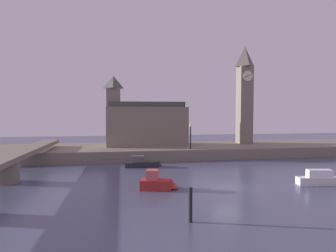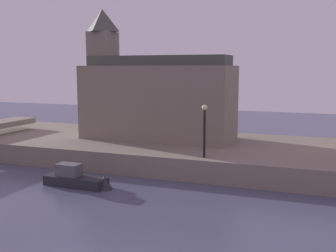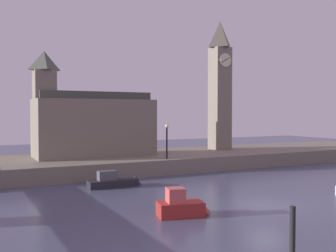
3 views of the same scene
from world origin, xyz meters
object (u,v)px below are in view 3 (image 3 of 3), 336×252
(parliament_hall, at_px, (90,123))
(boat_dinghy_red, at_px, (184,206))
(mooring_post_left, at_px, (292,231))
(streetlamp, at_px, (167,137))
(clock_tower, at_px, (220,83))
(boat_barge_dark, at_px, (118,181))

(parliament_hall, height_order, boat_dinghy_red, parliament_hall)
(mooring_post_left, bearing_deg, boat_dinghy_red, 96.75)
(streetlamp, height_order, mooring_post_left, streetlamp)
(parliament_hall, bearing_deg, clock_tower, 1.92)
(mooring_post_left, bearing_deg, streetlamp, 76.43)
(parliament_hall, xyz_separation_m, boat_barge_dark, (-0.54, -10.06, -4.53))
(mooring_post_left, xyz_separation_m, boat_barge_dark, (-1.24, 18.31, -0.62))
(mooring_post_left, height_order, boat_barge_dark, mooring_post_left)
(clock_tower, bearing_deg, mooring_post_left, -119.20)
(clock_tower, height_order, boat_barge_dark, clock_tower)
(parliament_hall, distance_m, streetlamp, 8.59)
(boat_dinghy_red, bearing_deg, mooring_post_left, -83.25)
(parliament_hall, bearing_deg, mooring_post_left, -88.59)
(boat_dinghy_red, bearing_deg, streetlamp, 66.64)
(streetlamp, distance_m, boat_dinghy_red, 16.31)
(parliament_hall, distance_m, boat_dinghy_red, 21.05)
(boat_dinghy_red, xyz_separation_m, boat_barge_dark, (-0.32, 10.53, -0.14))
(clock_tower, distance_m, mooring_post_left, 34.27)
(clock_tower, xyz_separation_m, streetlamp, (-10.75, -6.46, -6.08))
(clock_tower, xyz_separation_m, boat_dinghy_red, (-17.09, -21.15, -9.19))
(clock_tower, relative_size, mooring_post_left, 7.57)
(parliament_hall, bearing_deg, streetlamp, -43.89)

